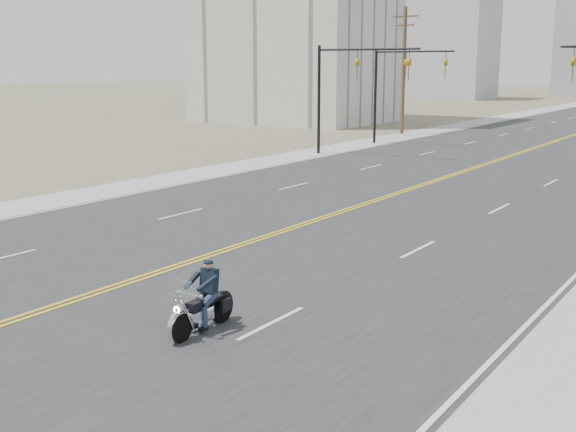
# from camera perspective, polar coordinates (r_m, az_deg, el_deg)

# --- Properties ---
(sidewalk_left) EXTENTS (3.00, 200.00, 0.01)m
(sidewalk_left) POSITION_cam_1_polar(r_m,az_deg,el_deg) (82.77, 16.15, 7.38)
(sidewalk_left) COLOR #A5A5A0
(sidewalk_left) RESTS_ON ground
(traffic_mast_left) EXTENTS (7.10, 0.26, 7.00)m
(traffic_mast_left) POSITION_cam_1_polar(r_m,az_deg,el_deg) (46.58, 4.63, 10.80)
(traffic_mast_left) COLOR black
(traffic_mast_left) RESTS_ON ground
(traffic_mast_far) EXTENTS (6.10, 0.26, 7.00)m
(traffic_mast_far) POSITION_cam_1_polar(r_m,az_deg,el_deg) (53.84, 8.58, 10.77)
(traffic_mast_far) COLOR black
(traffic_mast_far) RESTS_ON ground
(utility_pole_left) EXTENTS (2.20, 0.30, 10.50)m
(utility_pole_left) POSITION_cam_1_polar(r_m,az_deg,el_deg) (62.43, 9.13, 11.43)
(utility_pole_left) COLOR brown
(utility_pole_left) RESTS_ON ground
(haze_bldg_a) EXTENTS (14.00, 12.00, 22.00)m
(haze_bldg_a) POSITION_cam_1_polar(r_m,az_deg,el_deg) (133.00, 12.75, 13.79)
(haze_bldg_a) COLOR #B7BCC6
(haze_bldg_a) RESTS_ON ground
(haze_bldg_f) EXTENTS (12.00, 12.00, 16.00)m
(haze_bldg_f) POSITION_cam_1_polar(r_m,az_deg,el_deg) (152.61, 9.44, 12.50)
(haze_bldg_f) COLOR #ADB2B7
(haze_bldg_f) RESTS_ON ground
(motorcyclist) EXTENTS (0.96, 2.06, 1.58)m
(motorcyclist) POSITION_cam_1_polar(r_m,az_deg,el_deg) (15.81, -6.85, -6.42)
(motorcyclist) COLOR black
(motorcyclist) RESTS_ON ground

